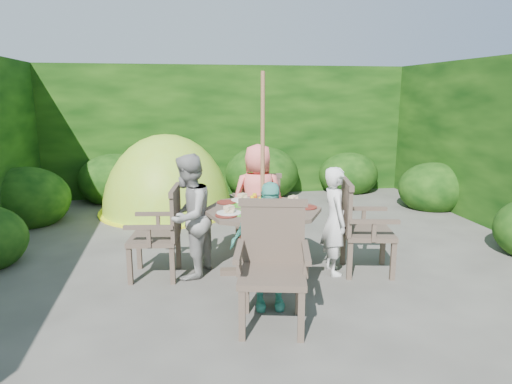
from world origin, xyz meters
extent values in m
plane|color=#47453F|center=(0.00, 0.00, 0.00)|extent=(60.00, 60.00, 0.00)
cube|color=black|center=(0.00, 4.00, 1.25)|extent=(9.00, 1.00, 2.50)
cylinder|color=#3F3229|center=(-0.15, -0.62, 0.36)|extent=(0.13, 0.13, 0.71)
cube|color=#3F3229|center=(-0.15, -0.62, 0.03)|extent=(0.95, 0.22, 0.06)
cube|color=#3F3229|center=(-0.15, -0.62, 0.03)|extent=(0.22, 0.95, 0.06)
cylinder|color=#3F3229|center=(-0.15, -0.62, 0.73)|extent=(1.44, 1.44, 0.04)
cylinder|color=green|center=(-0.41, -0.77, 0.75)|extent=(0.29, 0.29, 0.00)
cylinder|color=green|center=(0.05, -0.83, 0.75)|extent=(0.29, 0.29, 0.00)
cylinder|color=green|center=(-0.36, -0.40, 0.75)|extent=(0.29, 0.29, 0.00)
cylinder|color=green|center=(0.10, -0.46, 0.75)|extent=(0.29, 0.29, 0.00)
cylinder|color=green|center=(-0.15, -0.62, 0.75)|extent=(0.29, 0.29, 0.00)
cylinder|color=white|center=(0.23, -0.45, 0.76)|extent=(0.26, 0.26, 0.01)
cylinder|color=white|center=(-0.32, -0.23, 0.76)|extent=(0.26, 0.26, 0.01)
cylinder|color=white|center=(-0.54, -0.78, 0.76)|extent=(0.26, 0.26, 0.01)
cylinder|color=white|center=(0.01, -1.00, 0.76)|extent=(0.26, 0.26, 0.01)
cylinder|color=red|center=(0.32, -0.67, 0.76)|extent=(0.23, 0.23, 0.01)
cylinder|color=red|center=(0.05, -0.18, 0.76)|extent=(0.23, 0.23, 0.01)
cylinder|color=red|center=(-0.51, -0.29, 0.76)|extent=(0.23, 0.23, 0.01)
cylinder|color=red|center=(-0.58, -0.85, 0.76)|extent=(0.23, 0.23, 0.01)
cylinder|color=red|center=(-0.06, -1.09, 0.76)|extent=(0.23, 0.23, 0.01)
cylinder|color=#5CA23E|center=(0.08, -0.59, 0.79)|extent=(0.19, 0.19, 0.06)
cylinder|color=brown|center=(-0.15, -0.62, 1.10)|extent=(0.05, 0.05, 2.20)
cube|color=#3F3229|center=(1.02, -0.76, 0.45)|extent=(0.63, 0.65, 0.05)
cube|color=#3F3229|center=(1.19, -1.03, 0.22)|extent=(0.06, 0.06, 0.44)
cube|color=#3F3229|center=(1.29, -0.58, 0.22)|extent=(0.06, 0.06, 0.44)
cube|color=#3F3229|center=(0.74, -0.94, 0.22)|extent=(0.06, 0.06, 0.44)
cube|color=#3F3229|center=(0.84, -0.48, 0.22)|extent=(0.06, 0.06, 0.44)
cube|color=#3F3229|center=(0.77, -0.70, 0.74)|extent=(0.16, 0.55, 0.53)
cube|color=#3F3229|center=(0.96, -1.03, 0.66)|extent=(0.53, 0.16, 0.04)
cube|color=#3F3229|center=(1.07, -0.49, 0.66)|extent=(0.53, 0.16, 0.04)
cube|color=#3F3229|center=(-1.33, -0.47, 0.44)|extent=(0.58, 0.60, 0.05)
cube|color=#3F3229|center=(-1.51, -0.22, 0.21)|extent=(0.06, 0.06, 0.43)
cube|color=#3F3229|center=(-1.58, -0.66, 0.21)|extent=(0.06, 0.06, 0.43)
cube|color=#3F3229|center=(-1.07, -0.28, 0.21)|extent=(0.06, 0.06, 0.43)
cube|color=#3F3229|center=(-1.14, -0.73, 0.21)|extent=(0.06, 0.06, 0.43)
cube|color=#3F3229|center=(-1.09, -0.51, 0.71)|extent=(0.12, 0.53, 0.51)
cube|color=#3F3229|center=(-1.29, -0.21, 0.64)|extent=(0.51, 0.13, 0.04)
cube|color=#3F3229|center=(-1.37, -0.73, 0.64)|extent=(0.51, 0.13, 0.04)
cube|color=#3F3229|center=(-0.01, 0.56, 0.42)|extent=(0.55, 0.53, 0.05)
cube|color=#3F3229|center=(0.18, 0.79, 0.20)|extent=(0.05, 0.05, 0.41)
cube|color=#3F3229|center=(-0.24, 0.75, 0.20)|extent=(0.05, 0.05, 0.41)
cube|color=#3F3229|center=(0.22, 0.36, 0.20)|extent=(0.05, 0.05, 0.41)
cube|color=#3F3229|center=(-0.20, 0.32, 0.20)|extent=(0.05, 0.05, 0.41)
cube|color=#3F3229|center=(0.01, 0.32, 0.68)|extent=(0.51, 0.09, 0.48)
cube|color=#3F3229|center=(0.24, 0.58, 0.61)|extent=(0.09, 0.49, 0.04)
cube|color=#3F3229|center=(-0.26, 0.53, 0.61)|extent=(0.09, 0.49, 0.04)
cube|color=#3F3229|center=(-0.30, -1.79, 0.47)|extent=(0.67, 0.65, 0.05)
cube|color=#3F3229|center=(-0.58, -1.97, 0.23)|extent=(0.06, 0.06, 0.46)
cube|color=#3F3229|center=(-0.12, -2.07, 0.23)|extent=(0.06, 0.06, 0.46)
cube|color=#3F3229|center=(-0.48, -1.50, 0.23)|extent=(0.06, 0.06, 0.46)
cube|color=#3F3229|center=(-0.01, -1.61, 0.23)|extent=(0.06, 0.06, 0.46)
cube|color=#3F3229|center=(-0.24, -1.53, 0.76)|extent=(0.56, 0.17, 0.54)
cube|color=#3F3229|center=(-0.57, -1.72, 0.68)|extent=(0.17, 0.54, 0.04)
cube|color=#3F3229|center=(-0.02, -1.85, 0.68)|extent=(0.17, 0.54, 0.04)
imported|color=white|center=(0.64, -0.71, 0.60)|extent=(0.30, 0.45, 1.20)
imported|color=#999894|center=(-0.95, -0.52, 0.68)|extent=(0.74, 0.81, 1.35)
imported|color=#FF7369|center=(-0.06, 0.18, 0.68)|extent=(0.69, 0.47, 1.37)
imported|color=#53C2AD|center=(-0.25, -1.41, 0.60)|extent=(0.74, 0.38, 1.21)
ellipsoid|color=#A0C726|center=(-1.22, 2.40, 0.00)|extent=(2.39, 2.39, 2.62)
ellipsoid|color=black|center=(-1.31, 1.67, 0.00)|extent=(0.78, 0.47, 0.90)
cylinder|color=#F7FC1A|center=(-1.22, 2.40, 0.02)|extent=(2.30, 2.30, 0.03)
camera|label=1|loc=(-1.07, -5.32, 1.98)|focal=32.00mm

